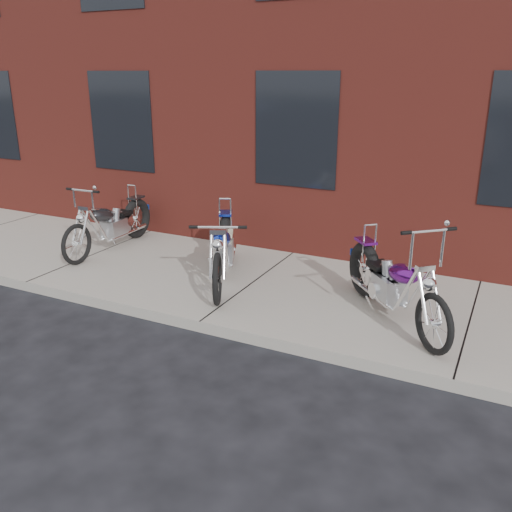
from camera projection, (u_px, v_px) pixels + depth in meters
The scene contains 6 objects.
ground at pixel (200, 332), 6.75m from camera, with size 120.00×120.00×0.00m, color #292A30.
sidewalk at pixel (254, 286), 8.00m from camera, with size 22.00×3.00×0.15m, color #9E9B92.
building_brick at pixel (382, 29), 12.24m from camera, with size 22.00×10.00×8.00m, color maroon.
chopper_purple at pixel (393, 287), 6.65m from camera, with size 1.68×1.85×1.34m.
chopper_blue at pixel (222, 251), 7.94m from camera, with size 1.15×2.26×1.06m.
chopper_third at pixel (111, 226), 9.32m from camera, with size 0.56×2.31×1.17m.
Camera 1 is at (3.33, -5.14, 3.08)m, focal length 38.00 mm.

